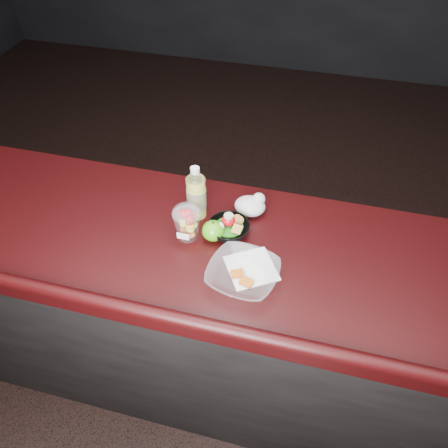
% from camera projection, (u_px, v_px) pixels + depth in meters
% --- Properties ---
extents(ground, '(8.00, 8.00, 0.00)m').
position_uv_depth(ground, '(198.00, 429.00, 2.12)').
color(ground, black).
rests_on(ground, ground).
extents(room_shell, '(8.00, 8.00, 8.00)m').
position_uv_depth(room_shell, '(158.00, 66.00, 0.84)').
color(room_shell, black).
rests_on(room_shell, ground).
extents(counter, '(4.06, 0.71, 1.02)m').
position_uv_depth(counter, '(213.00, 319.00, 1.97)').
color(counter, black).
rests_on(counter, ground).
extents(lemonade_bottle, '(0.08, 0.08, 0.23)m').
position_uv_depth(lemonade_bottle, '(196.00, 196.00, 1.65)').
color(lemonade_bottle, '#CBD035').
rests_on(lemonade_bottle, counter).
extents(fruit_cup, '(0.11, 0.11, 0.15)m').
position_uv_depth(fruit_cup, '(187.00, 222.00, 1.58)').
color(fruit_cup, white).
rests_on(fruit_cup, counter).
extents(green_apple, '(0.08, 0.08, 0.09)m').
position_uv_depth(green_apple, '(213.00, 231.00, 1.60)').
color(green_apple, '#3B8C10').
rests_on(green_apple, counter).
extents(plastic_bag, '(0.12, 0.10, 0.09)m').
position_uv_depth(plastic_bag, '(251.00, 205.00, 1.70)').
color(plastic_bag, silver).
rests_on(plastic_bag, counter).
extents(snack_bowl, '(0.20, 0.20, 0.08)m').
position_uv_depth(snack_bowl, '(229.00, 228.00, 1.63)').
color(snack_bowl, black).
rests_on(snack_bowl, counter).
extents(takeout_bowl, '(0.27, 0.27, 0.06)m').
position_uv_depth(takeout_bowl, '(243.00, 274.00, 1.47)').
color(takeout_bowl, silver).
rests_on(takeout_bowl, counter).
extents(paper_napkin, '(0.22, 0.22, 0.00)m').
position_uv_depth(paper_napkin, '(251.00, 268.00, 1.52)').
color(paper_napkin, white).
rests_on(paper_napkin, counter).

